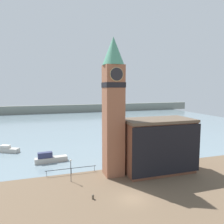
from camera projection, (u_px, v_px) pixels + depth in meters
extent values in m
plane|color=brown|center=(132.00, 199.00, 31.24)|extent=(160.00, 160.00, 0.00)
cube|color=gray|center=(70.00, 123.00, 99.40)|extent=(160.00, 120.00, 0.00)
cube|color=gray|center=(62.00, 109.00, 136.95)|extent=(180.00, 3.00, 5.00)
cube|color=#232328|center=(71.00, 168.00, 40.14)|extent=(9.31, 0.08, 0.08)
cylinder|color=#232328|center=(47.00, 174.00, 38.87)|extent=(0.07, 0.07, 1.05)
cylinder|color=#232328|center=(71.00, 171.00, 40.20)|extent=(0.07, 0.07, 1.05)
cylinder|color=#232328|center=(94.00, 168.00, 41.53)|extent=(0.07, 0.07, 1.05)
cube|color=#935B42|center=(113.00, 121.00, 38.99)|extent=(3.32, 3.32, 19.75)
cube|color=black|center=(113.00, 85.00, 38.28)|extent=(3.44, 3.44, 0.90)
cylinder|color=tan|center=(117.00, 74.00, 36.45)|extent=(2.37, 0.12, 2.37)
cylinder|color=#232328|center=(117.00, 74.00, 36.37)|extent=(2.15, 0.12, 2.15)
cylinder|color=tan|center=(123.00, 75.00, 38.60)|extent=(0.12, 2.37, 2.37)
cylinder|color=#232328|center=(123.00, 75.00, 38.63)|extent=(0.12, 2.15, 2.15)
cone|color=#4C9375|center=(113.00, 51.00, 37.62)|extent=(3.82, 3.82, 4.84)
cube|color=brown|center=(157.00, 146.00, 41.35)|extent=(12.85, 6.72, 9.52)
cube|color=brown|center=(158.00, 120.00, 40.79)|extent=(13.25, 7.12, 0.50)
cube|color=black|center=(168.00, 150.00, 38.01)|extent=(13.35, 0.30, 8.76)
cube|color=#B7B2A8|center=(51.00, 160.00, 46.63)|extent=(6.83, 2.12, 1.07)
cube|color=navy|center=(45.00, 155.00, 46.05)|extent=(3.04, 1.36, 1.18)
cube|color=#B7B2A8|center=(9.00, 150.00, 53.68)|extent=(5.31, 3.94, 1.02)
cube|color=silver|center=(5.00, 147.00, 53.74)|extent=(2.55, 2.13, 0.71)
cylinder|color=brown|center=(93.00, 197.00, 31.12)|extent=(0.32, 0.32, 0.51)
sphere|color=brown|center=(93.00, 196.00, 31.09)|extent=(0.34, 0.34, 0.34)
cylinder|color=#2D2D33|center=(71.00, 171.00, 36.78)|extent=(0.10, 0.10, 3.64)
sphere|color=silver|center=(71.00, 160.00, 36.56)|extent=(0.32, 0.32, 0.32)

